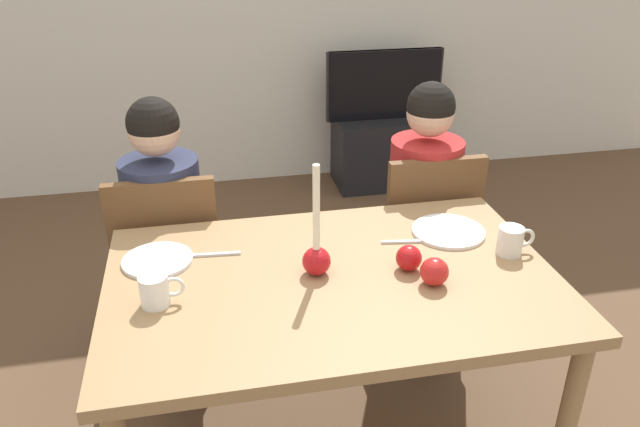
{
  "coord_description": "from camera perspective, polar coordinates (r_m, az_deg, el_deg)",
  "views": [
    {
      "loc": [
        -0.36,
        -1.59,
        1.79
      ],
      "look_at": [
        0.0,
        0.2,
        0.87
      ],
      "focal_mm": 34.7,
      "sensor_mm": 36.0,
      "label": 1
    }
  ],
  "objects": [
    {
      "name": "dining_table",
      "position": [
        1.98,
        1.15,
        -7.81
      ],
      "size": [
        1.4,
        0.9,
        0.75
      ],
      "color": "#99754C",
      "rests_on": "ground"
    },
    {
      "name": "chair_left",
      "position": [
        2.55,
        -13.7,
        -4.23
      ],
      "size": [
        0.4,
        0.4,
        0.9
      ],
      "color": "brown",
      "rests_on": "ground"
    },
    {
      "name": "chair_right",
      "position": [
        2.7,
        9.49,
        -1.98
      ],
      "size": [
        0.4,
        0.4,
        0.9
      ],
      "color": "brown",
      "rests_on": "ground"
    },
    {
      "name": "person_left_child",
      "position": [
        2.55,
        -13.83,
        -2.75
      ],
      "size": [
        0.3,
        0.3,
        1.17
      ],
      "color": "#33384C",
      "rests_on": "ground"
    },
    {
      "name": "person_right_child",
      "position": [
        2.7,
        9.35,
        -0.58
      ],
      "size": [
        0.3,
        0.3,
        1.17
      ],
      "color": "#33384C",
      "rests_on": "ground"
    },
    {
      "name": "tv_stand",
      "position": [
        4.37,
        5.67,
        5.76
      ],
      "size": [
        0.64,
        0.4,
        0.48
      ],
      "primitive_type": "cube",
      "color": "black",
      "rests_on": "ground"
    },
    {
      "name": "tv",
      "position": [
        4.22,
        5.96,
        11.73
      ],
      "size": [
        0.79,
        0.05,
        0.46
      ],
      "color": "black",
      "rests_on": "tv_stand"
    },
    {
      "name": "candle_centerpiece",
      "position": [
        1.91,
        -0.33,
        -3.68
      ],
      "size": [
        0.09,
        0.09,
        0.37
      ],
      "color": "red",
      "rests_on": "dining_table"
    },
    {
      "name": "plate_left",
      "position": [
        2.07,
        -14.75,
        -4.18
      ],
      "size": [
        0.23,
        0.23,
        0.01
      ],
      "primitive_type": "cylinder",
      "color": "silver",
      "rests_on": "dining_table"
    },
    {
      "name": "plate_right",
      "position": [
        2.22,
        11.75,
        -1.61
      ],
      "size": [
        0.26,
        0.26,
        0.01
      ],
      "primitive_type": "cylinder",
      "color": "white",
      "rests_on": "dining_table"
    },
    {
      "name": "mug_left",
      "position": [
        1.85,
        -14.91,
        -6.85
      ],
      "size": [
        0.13,
        0.08,
        0.1
      ],
      "color": "white",
      "rests_on": "dining_table"
    },
    {
      "name": "mug_right",
      "position": [
        2.13,
        17.22,
        -2.4
      ],
      "size": [
        0.13,
        0.08,
        0.1
      ],
      "color": "silver",
      "rests_on": "dining_table"
    },
    {
      "name": "fork_left",
      "position": [
        2.07,
        -9.82,
        -3.74
      ],
      "size": [
        0.18,
        0.03,
        0.01
      ],
      "primitive_type": "cube",
      "rotation": [
        0.0,
        0.0,
        -0.09
      ],
      "color": "silver",
      "rests_on": "dining_table"
    },
    {
      "name": "fork_right",
      "position": [
        2.14,
        8.07,
        -2.58
      ],
      "size": [
        0.18,
        0.04,
        0.01
      ],
      "primitive_type": "cube",
      "rotation": [
        0.0,
        0.0,
        -0.15
      ],
      "color": "silver",
      "rests_on": "dining_table"
    },
    {
      "name": "apple_near_candle",
      "position": [
        1.91,
        10.5,
        -5.3
      ],
      "size": [
        0.09,
        0.09,
        0.09
      ],
      "primitive_type": "sphere",
      "color": "red",
      "rests_on": "dining_table"
    },
    {
      "name": "apple_by_left_plate",
      "position": [
        1.97,
        8.19,
        -4.08
      ],
      "size": [
        0.08,
        0.08,
        0.08
      ],
      "primitive_type": "sphere",
      "color": "#B11214",
      "rests_on": "dining_table"
    }
  ]
}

